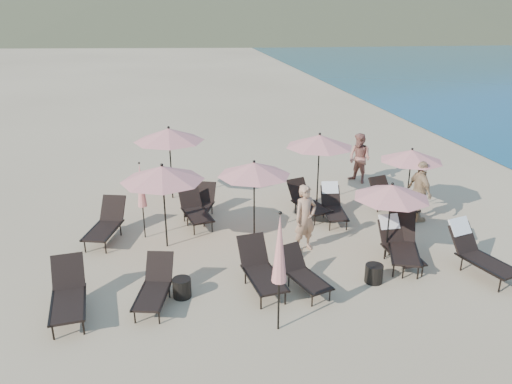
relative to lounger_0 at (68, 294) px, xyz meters
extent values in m
plane|color=#D6BA8C|center=(5.88, 0.33, -0.49)|extent=(800.00, 800.00, 0.00)
cube|color=black|center=(0.04, -0.30, -0.11)|extent=(0.85, 1.40, 0.06)
cube|color=black|center=(-0.08, 0.58, 0.22)|extent=(0.74, 0.59, 0.68)
cylinder|color=black|center=(-0.17, -0.89, -0.30)|extent=(0.04, 0.04, 0.38)
cylinder|color=black|center=(-0.32, 0.24, -0.30)|extent=(0.04, 0.04, 0.38)
cylinder|color=black|center=(0.40, -0.82, -0.30)|extent=(0.04, 0.04, 0.38)
cylinder|color=black|center=(0.25, 0.31, -0.30)|extent=(0.04, 0.04, 0.38)
cube|color=black|center=(-0.30, -0.29, -0.10)|extent=(0.24, 1.48, 0.04)
cube|color=black|center=(0.36, -0.21, -0.10)|extent=(0.24, 1.48, 0.04)
cube|color=black|center=(1.75, -0.17, -0.15)|extent=(0.85, 1.28, 0.05)
cube|color=black|center=(1.92, 0.60, 0.14)|extent=(0.69, 0.57, 0.61)
cylinder|color=black|center=(1.39, -0.60, -0.33)|extent=(0.04, 0.04, 0.33)
cylinder|color=black|center=(1.61, 0.39, -0.33)|extent=(0.04, 0.04, 0.33)
cylinder|color=black|center=(1.89, -0.71, -0.33)|extent=(0.04, 0.04, 0.33)
cylinder|color=black|center=(2.11, 0.28, -0.33)|extent=(0.04, 0.04, 0.33)
cube|color=black|center=(1.47, -0.06, -0.14)|extent=(0.32, 1.31, 0.04)
cube|color=black|center=(2.04, -0.19, -0.14)|extent=(0.32, 1.31, 0.04)
cube|color=black|center=(4.27, 0.05, -0.11)|extent=(0.87, 1.40, 0.05)
cube|color=black|center=(4.13, 0.92, 0.21)|extent=(0.75, 0.60, 0.68)
cylinder|color=black|center=(4.08, -0.53, -0.31)|extent=(0.04, 0.04, 0.37)
cylinder|color=black|center=(3.90, 0.58, -0.31)|extent=(0.04, 0.04, 0.37)
cylinder|color=black|center=(4.64, -0.45, -0.31)|extent=(0.04, 0.04, 0.37)
cylinder|color=black|center=(4.46, 0.67, -0.31)|extent=(0.04, 0.04, 0.37)
cube|color=black|center=(3.94, 0.05, -0.10)|extent=(0.27, 1.47, 0.04)
cube|color=black|center=(4.59, 0.16, -0.10)|extent=(0.27, 1.47, 0.04)
cube|color=black|center=(5.28, -0.11, -0.17)|extent=(0.91, 1.24, 0.05)
cube|color=black|center=(5.03, 0.60, 0.11)|extent=(0.68, 0.59, 0.57)
cylinder|color=black|center=(5.20, -0.62, -0.34)|extent=(0.03, 0.03, 0.32)
cylinder|color=black|center=(4.89, 0.28, -0.34)|extent=(0.03, 0.03, 0.32)
cylinder|color=black|center=(5.66, -0.46, -0.34)|extent=(0.03, 0.03, 0.32)
cylinder|color=black|center=(5.35, 0.44, -0.34)|extent=(0.03, 0.03, 0.32)
cube|color=black|center=(5.00, -0.15, -0.16)|extent=(0.45, 1.19, 0.04)
cube|color=black|center=(5.53, 0.03, -0.16)|extent=(0.45, 1.19, 0.04)
cube|color=black|center=(7.95, 0.68, -0.15)|extent=(0.65, 1.20, 0.05)
cube|color=black|center=(7.93, 1.47, 0.14)|extent=(0.63, 0.47, 0.61)
cylinder|color=black|center=(7.71, 0.18, -0.32)|extent=(0.04, 0.04, 0.34)
cylinder|color=black|center=(7.68, 1.19, -0.32)|extent=(0.04, 0.04, 0.34)
cylinder|color=black|center=(8.22, 0.19, -0.32)|extent=(0.04, 0.04, 0.34)
cylinder|color=black|center=(8.19, 1.21, -0.32)|extent=(0.04, 0.04, 0.34)
cube|color=black|center=(7.66, 0.72, -0.14)|extent=(0.08, 1.33, 0.04)
cube|color=black|center=(8.25, 0.73, -0.14)|extent=(0.08, 1.33, 0.04)
cube|color=white|center=(7.92, 1.61, 0.38)|extent=(0.54, 0.29, 0.37)
cube|color=black|center=(7.97, 0.71, -0.10)|extent=(1.10, 1.49, 0.06)
cube|color=black|center=(8.27, 1.56, 0.23)|extent=(0.82, 0.71, 0.69)
cylinder|color=black|center=(7.51, 0.28, -0.30)|extent=(0.04, 0.04, 0.38)
cylinder|color=black|center=(7.89, 1.36, -0.30)|extent=(0.04, 0.04, 0.38)
cylinder|color=black|center=(8.05, 0.08, -0.30)|extent=(0.04, 0.04, 0.38)
cylinder|color=black|center=(8.44, 1.17, -0.30)|extent=(0.04, 0.04, 0.38)
cube|color=black|center=(7.67, 0.87, -0.09)|extent=(0.54, 1.44, 0.04)
cube|color=black|center=(8.30, 0.65, -0.09)|extent=(0.54, 1.44, 0.04)
cube|color=black|center=(0.32, 3.37, -0.11)|extent=(1.01, 1.46, 0.06)
cube|color=black|center=(0.55, 4.22, 0.22)|extent=(0.79, 0.66, 0.68)
cylinder|color=black|center=(-0.11, 2.91, -0.31)|extent=(0.04, 0.04, 0.37)
cylinder|color=black|center=(0.20, 4.01, -0.31)|extent=(0.04, 0.04, 0.37)
cylinder|color=black|center=(0.45, 2.76, -0.31)|extent=(0.04, 0.04, 0.37)
cylinder|color=black|center=(0.75, 3.85, -0.31)|extent=(0.04, 0.04, 0.37)
cube|color=black|center=(0.01, 3.51, -0.10)|extent=(0.44, 1.45, 0.04)
cube|color=black|center=(0.65, 3.33, -0.10)|extent=(0.44, 1.45, 0.04)
cube|color=black|center=(3.08, 4.58, -0.15)|extent=(0.95, 1.31, 0.05)
cube|color=black|center=(3.34, 5.33, 0.14)|extent=(0.72, 0.62, 0.61)
cylinder|color=black|center=(2.68, 4.20, -0.33)|extent=(0.04, 0.04, 0.33)
cylinder|color=black|center=(3.01, 5.15, -0.33)|extent=(0.04, 0.04, 0.33)
cylinder|color=black|center=(3.17, 4.03, -0.33)|extent=(0.04, 0.04, 0.33)
cylinder|color=black|center=(3.49, 4.99, -0.33)|extent=(0.04, 0.04, 0.33)
cube|color=black|center=(2.82, 4.72, -0.14)|extent=(0.46, 1.26, 0.04)
cube|color=black|center=(3.38, 4.53, -0.14)|extent=(0.46, 1.26, 0.04)
cube|color=black|center=(2.99, 4.08, -0.13)|extent=(0.91, 1.37, 0.05)
cube|color=black|center=(2.80, 4.90, 0.18)|extent=(0.74, 0.61, 0.65)
cylinder|color=black|center=(2.85, 3.51, -0.32)|extent=(0.04, 0.04, 0.36)
cylinder|color=black|center=(2.60, 4.56, -0.32)|extent=(0.04, 0.04, 0.36)
cylinder|color=black|center=(3.38, 3.63, -0.32)|extent=(0.04, 0.04, 0.36)
cylinder|color=black|center=(3.13, 4.68, -0.32)|extent=(0.04, 0.04, 0.36)
cube|color=black|center=(2.68, 4.06, -0.12)|extent=(0.36, 1.38, 0.04)
cube|color=black|center=(3.29, 4.20, -0.12)|extent=(0.36, 1.38, 0.04)
cube|color=black|center=(6.56, 4.16, -0.13)|extent=(1.01, 1.40, 0.05)
cube|color=black|center=(6.30, 4.96, 0.18)|extent=(0.77, 0.66, 0.65)
cylinder|color=black|center=(6.47, 3.58, -0.31)|extent=(0.04, 0.04, 0.36)
cylinder|color=black|center=(6.13, 4.60, -0.31)|extent=(0.04, 0.04, 0.36)
cylinder|color=black|center=(6.99, 3.75, -0.31)|extent=(0.04, 0.04, 0.36)
cylinder|color=black|center=(6.65, 4.77, -0.31)|extent=(0.04, 0.04, 0.36)
cube|color=black|center=(6.25, 4.11, -0.12)|extent=(0.49, 1.35, 0.04)
cube|color=black|center=(6.85, 4.31, -0.12)|extent=(0.49, 1.35, 0.04)
cube|color=black|center=(7.11, 3.59, -0.16)|extent=(0.72, 1.21, 0.05)
cube|color=black|center=(7.19, 4.36, 0.13)|extent=(0.64, 0.50, 0.59)
cylinder|color=black|center=(6.81, 3.14, -0.33)|extent=(0.03, 0.03, 0.33)
cylinder|color=black|center=(6.92, 4.13, -0.33)|extent=(0.03, 0.03, 0.33)
cylinder|color=black|center=(7.31, 3.09, -0.33)|extent=(0.03, 0.03, 0.33)
cylinder|color=black|center=(7.41, 4.07, -0.33)|extent=(0.03, 0.03, 0.33)
cube|color=black|center=(6.83, 3.67, -0.15)|extent=(0.18, 1.29, 0.04)
cube|color=black|center=(7.40, 3.61, -0.15)|extent=(0.18, 1.29, 0.04)
cube|color=white|center=(7.21, 4.50, 0.35)|extent=(0.55, 0.33, 0.36)
cube|color=black|center=(9.19, 3.77, -0.11)|extent=(1.00, 1.43, 0.05)
cube|color=black|center=(8.95, 4.61, 0.21)|extent=(0.78, 0.66, 0.67)
cylinder|color=black|center=(9.07, 3.18, -0.31)|extent=(0.04, 0.04, 0.37)
cylinder|color=black|center=(8.77, 4.25, -0.31)|extent=(0.04, 0.04, 0.37)
cylinder|color=black|center=(9.61, 3.33, -0.31)|extent=(0.04, 0.04, 0.37)
cylinder|color=black|center=(9.31, 4.40, -0.31)|extent=(0.04, 0.04, 0.37)
cube|color=black|center=(8.87, 3.74, -0.10)|extent=(0.44, 1.42, 0.04)
cube|color=black|center=(9.49, 3.91, -0.10)|extent=(0.44, 1.42, 0.04)
cube|color=black|center=(9.76, -0.19, -0.11)|extent=(1.02, 1.45, 0.05)
cube|color=black|center=(9.51, 0.66, 0.22)|extent=(0.79, 0.67, 0.68)
cylinder|color=black|center=(9.63, -0.79, -0.31)|extent=(0.04, 0.04, 0.37)
cylinder|color=black|center=(9.32, 0.29, -0.31)|extent=(0.04, 0.04, 0.37)
cylinder|color=black|center=(9.87, 0.45, -0.31)|extent=(0.04, 0.04, 0.37)
cube|color=black|center=(9.42, -0.23, -0.10)|extent=(0.45, 1.44, 0.04)
cube|color=black|center=(10.06, -0.05, -0.10)|extent=(0.45, 1.44, 0.04)
cube|color=white|center=(9.47, 0.82, 0.48)|extent=(0.66, 0.46, 0.41)
cylinder|color=black|center=(2.07, 2.92, 0.62)|extent=(0.05, 0.05, 2.22)
cone|color=#E69382|center=(2.07, 2.92, 1.63)|extent=(2.22, 2.22, 0.40)
sphere|color=black|center=(2.07, 2.92, 1.86)|extent=(0.08, 0.08, 0.08)
cylinder|color=black|center=(4.58, 3.34, 0.54)|extent=(0.04, 0.04, 2.07)
cone|color=#E69382|center=(4.58, 3.34, 1.48)|extent=(2.07, 2.07, 0.38)
sphere|color=black|center=(4.58, 3.34, 1.70)|extent=(0.08, 0.08, 0.08)
cylinder|color=black|center=(7.76, 1.30, 0.48)|extent=(0.04, 0.04, 1.94)
cone|color=#E69382|center=(7.76, 1.30, 1.36)|extent=(1.94, 1.94, 0.35)
sphere|color=black|center=(7.76, 1.30, 1.56)|extent=(0.07, 0.07, 0.07)
cylinder|color=black|center=(2.28, 6.67, 0.68)|extent=(0.05, 0.05, 2.35)
cone|color=#E69382|center=(2.28, 6.67, 1.75)|extent=(2.35, 2.35, 0.43)
sphere|color=black|center=(2.28, 6.67, 1.99)|extent=(0.09, 0.09, 0.09)
cylinder|color=black|center=(7.10, 5.48, 0.62)|extent=(0.05, 0.05, 2.23)
cone|color=#E69382|center=(7.10, 5.48, 1.63)|extent=(2.23, 2.23, 0.40)
sphere|color=black|center=(7.10, 5.48, 1.86)|extent=(0.08, 0.08, 0.08)
cylinder|color=black|center=(9.70, 4.19, 0.49)|extent=(0.04, 0.04, 1.96)
cone|color=#E69382|center=(9.70, 4.19, 1.38)|extent=(1.96, 1.96, 0.36)
sphere|color=black|center=(9.70, 4.19, 1.58)|extent=(0.07, 0.07, 0.07)
cylinder|color=black|center=(4.30, -1.30, 0.07)|extent=(0.04, 0.04, 1.12)
cone|color=#E69382|center=(4.30, -1.30, 1.35)|extent=(0.31, 0.31, 1.43)
sphere|color=black|center=(4.30, -1.30, 2.09)|extent=(0.07, 0.07, 0.07)
cylinder|color=black|center=(1.45, 3.60, -0.01)|extent=(0.04, 0.04, 0.97)
cone|color=#E69382|center=(1.45, 3.60, 1.09)|extent=(0.26, 0.26, 1.23)
sphere|color=black|center=(1.45, 3.60, 1.74)|extent=(0.06, 0.06, 0.06)
cylinder|color=black|center=(2.40, 0.26, -0.26)|extent=(0.42, 0.42, 0.46)
cylinder|color=black|center=(6.95, 0.15, -0.27)|extent=(0.43, 0.43, 0.45)
imported|color=tan|center=(5.75, 2.09, 0.43)|extent=(0.79, 0.65, 1.85)
imported|color=#AD6A59|center=(9.20, 7.16, 0.44)|extent=(1.07, 1.14, 1.86)
imported|color=tan|center=(9.70, 3.41, 0.46)|extent=(0.56, 1.15, 1.91)
camera|label=1|loc=(2.38, -9.72, 5.72)|focal=35.00mm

